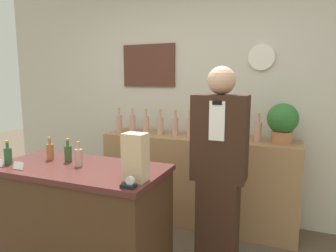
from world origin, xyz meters
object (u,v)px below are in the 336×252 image
object	(u,v)px
potted_plant	(283,121)
tape_dispenser	(129,184)
shopkeeper	(219,172)
paper_bag	(135,157)

from	to	relation	value
potted_plant	tape_dispenser	xyz separation A→B (m)	(-0.83, -1.46, -0.24)
shopkeeper	potted_plant	bearing A→B (deg)	57.76
shopkeeper	tape_dispenser	size ratio (longest dim) A/B	18.43
shopkeeper	potted_plant	xyz separation A→B (m)	(0.44, 0.70, 0.34)
potted_plant	paper_bag	bearing A→B (deg)	-122.56
shopkeeper	paper_bag	bearing A→B (deg)	-122.91
potted_plant	paper_bag	distance (m)	1.58
potted_plant	tape_dispenser	distance (m)	1.70
tape_dispenser	paper_bag	bearing A→B (deg)	100.43
paper_bag	tape_dispenser	world-z (taller)	paper_bag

